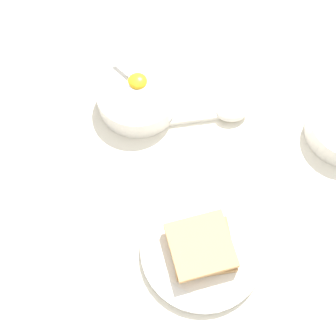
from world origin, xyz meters
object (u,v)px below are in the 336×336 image
egg_bowl (138,96)px  toast_plate (202,250)px  toast_sandwich (202,247)px  soup_spoon (224,113)px

egg_bowl → toast_plate: 0.33m
toast_sandwich → soup_spoon: size_ratio=0.75×
egg_bowl → toast_sandwich: 0.33m
toast_plate → soup_spoon: bearing=-102.4°
toast_plate → toast_sandwich: size_ratio=1.73×
toast_plate → toast_sandwich: (0.00, 0.00, 0.02)m
toast_plate → egg_bowl: bearing=-70.4°
toast_plate → soup_spoon: soup_spoon is taller
toast_sandwich → soup_spoon: (-0.06, -0.27, -0.02)m
egg_bowl → soup_spoon: 0.17m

